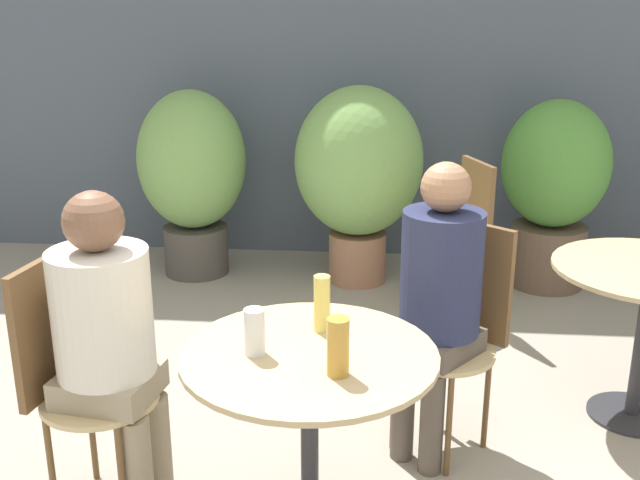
% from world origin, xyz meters
% --- Properties ---
extents(storefront_wall, '(10.00, 0.06, 3.00)m').
position_xyz_m(storefront_wall, '(0.00, 3.33, 1.50)').
color(storefront_wall, '#4C5666').
rests_on(storefront_wall, ground_plane).
extents(cafe_table_near, '(0.83, 0.83, 0.71)m').
position_xyz_m(cafe_table_near, '(-0.19, 0.19, 0.57)').
color(cafe_table_near, '#2D2D33').
rests_on(cafe_table_near, ground_plane).
extents(bistro_chair_0, '(0.47, 0.48, 0.94)m').
position_xyz_m(bistro_chair_0, '(0.36, 0.87, 0.56)').
color(bistro_chair_0, tan).
rests_on(bistro_chair_0, ground_plane).
extents(bistro_chair_1, '(0.44, 0.42, 0.94)m').
position_xyz_m(bistro_chair_1, '(-1.04, 0.32, 0.56)').
color(bistro_chair_1, tan).
rests_on(bistro_chair_1, ground_plane).
extents(bistro_chair_2, '(0.46, 0.45, 0.94)m').
position_xyz_m(bistro_chair_2, '(0.48, 2.11, 0.56)').
color(bistro_chair_2, tan).
rests_on(bistro_chair_2, ground_plane).
extents(seated_person_0, '(0.39, 0.40, 1.22)m').
position_xyz_m(seated_person_0, '(0.26, 0.75, 0.73)').
color(seated_person_0, brown).
rests_on(seated_person_0, ground_plane).
extents(seated_person_1, '(0.37, 0.34, 1.20)m').
position_xyz_m(seated_person_1, '(-0.89, 0.30, 0.71)').
color(seated_person_1, gray).
rests_on(seated_person_1, ground_plane).
extents(beer_glass_0, '(0.07, 0.07, 0.18)m').
position_xyz_m(beer_glass_0, '(-0.08, 0.05, 0.80)').
color(beer_glass_0, '#B28433').
rests_on(beer_glass_0, cafe_table_near).
extents(beer_glass_1, '(0.06, 0.06, 0.20)m').
position_xyz_m(beer_glass_1, '(-0.16, 0.36, 0.81)').
color(beer_glass_1, '#DBC65B').
rests_on(beer_glass_1, cafe_table_near).
extents(beer_glass_2, '(0.07, 0.07, 0.15)m').
position_xyz_m(beer_glass_2, '(-0.36, 0.16, 0.79)').
color(beer_glass_2, silver).
rests_on(beer_glass_2, cafe_table_near).
extents(potted_plant_0, '(0.71, 0.71, 1.24)m').
position_xyz_m(potted_plant_0, '(-1.22, 2.79, 0.71)').
color(potted_plant_0, '#47423D').
rests_on(potted_plant_0, ground_plane).
extents(potted_plant_1, '(0.82, 0.82, 1.29)m').
position_xyz_m(potted_plant_1, '(-0.12, 2.73, 0.77)').
color(potted_plant_1, '#93664C').
rests_on(potted_plant_1, ground_plane).
extents(potted_plant_2, '(0.67, 0.67, 1.21)m').
position_xyz_m(potted_plant_2, '(1.12, 2.76, 0.68)').
color(potted_plant_2, brown).
rests_on(potted_plant_2, ground_plane).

